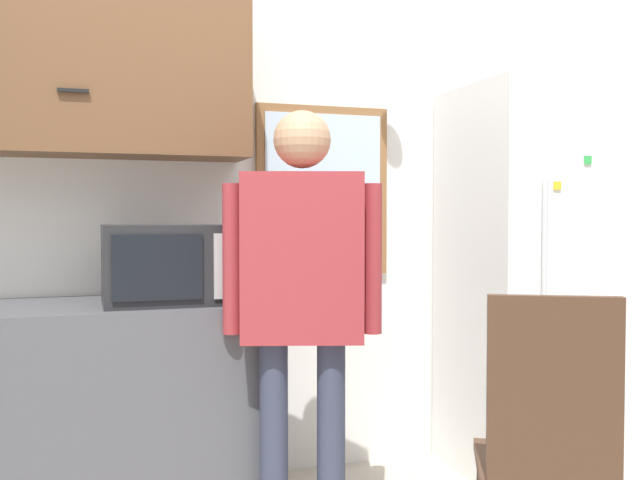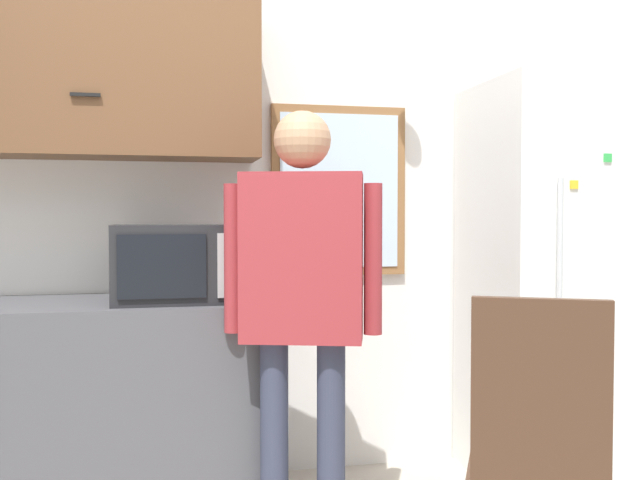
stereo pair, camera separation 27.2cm
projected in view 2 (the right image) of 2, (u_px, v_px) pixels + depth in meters
back_wall at (242, 197)px, 3.45m from camera, size 6.00×0.06×2.70m
microwave at (173, 263)px, 2.97m from camera, size 0.49×0.38×0.32m
person at (302, 279)px, 2.74m from camera, size 0.59×0.35×1.66m
refrigerator at (557, 282)px, 3.41m from camera, size 0.76×0.72×1.88m
chair at (538, 449)px, 2.18m from camera, size 0.58×0.58×1.02m
window at (339, 191)px, 3.51m from camera, size 0.67×0.05×0.83m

